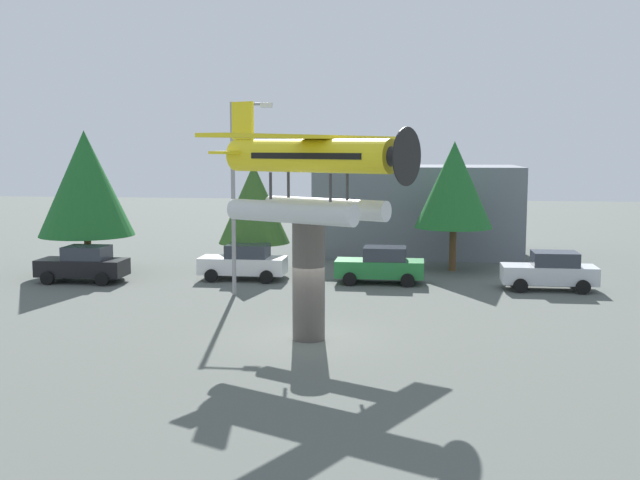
{
  "coord_description": "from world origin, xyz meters",
  "views": [
    {
      "loc": [
        3.6,
        -25.13,
        6.48
      ],
      "look_at": [
        0.0,
        3.0,
        3.03
      ],
      "focal_mm": 43.04,
      "sensor_mm": 36.0,
      "label": 1
    }
  ],
  "objects_px": {
    "car_mid_white": "(244,262)",
    "storefront_building": "(417,210)",
    "tree_center_back": "(454,185)",
    "tree_east": "(254,204)",
    "car_distant_silver": "(550,271)",
    "car_near_black": "(84,264)",
    "streetlight_primary": "(237,185)",
    "car_far_green": "(381,265)",
    "tree_west": "(85,183)",
    "display_pedestal": "(309,280)",
    "floatplane_monument": "(312,170)"
  },
  "relations": [
    {
      "from": "car_mid_white",
      "to": "storefront_building",
      "type": "xyz_separation_m",
      "value": [
        8.38,
        10.81,
        1.79
      ]
    },
    {
      "from": "tree_center_back",
      "to": "tree_east",
      "type": "bearing_deg",
      "value": -169.85
    },
    {
      "from": "storefront_building",
      "to": "car_distant_silver",
      "type": "bearing_deg",
      "value": -62.61
    },
    {
      "from": "car_near_black",
      "to": "streetlight_primary",
      "type": "xyz_separation_m",
      "value": [
        8.14,
        -2.18,
        3.96
      ]
    },
    {
      "from": "car_mid_white",
      "to": "car_far_green",
      "type": "relative_size",
      "value": 1.0
    },
    {
      "from": "car_far_green",
      "to": "car_distant_silver",
      "type": "bearing_deg",
      "value": 174.42
    },
    {
      "from": "streetlight_primary",
      "to": "storefront_building",
      "type": "height_order",
      "value": "streetlight_primary"
    },
    {
      "from": "car_mid_white",
      "to": "car_distant_silver",
      "type": "bearing_deg",
      "value": 176.62
    },
    {
      "from": "storefront_building",
      "to": "tree_west",
      "type": "distance_m",
      "value": 19.59
    },
    {
      "from": "display_pedestal",
      "to": "storefront_building",
      "type": "bearing_deg",
      "value": 80.76
    },
    {
      "from": "car_mid_white",
      "to": "car_far_green",
      "type": "xyz_separation_m",
      "value": [
        6.7,
        -0.1,
        0.0
      ]
    },
    {
      "from": "floatplane_monument",
      "to": "car_distant_silver",
      "type": "xyz_separation_m",
      "value": [
        9.51,
        10.39,
        -4.83
      ]
    },
    {
      "from": "floatplane_monument",
      "to": "tree_east",
      "type": "bearing_deg",
      "value": 136.8
    },
    {
      "from": "tree_west",
      "to": "tree_east",
      "type": "distance_m",
      "value": 8.63
    },
    {
      "from": "tree_west",
      "to": "car_near_black",
      "type": "bearing_deg",
      "value": -70.52
    },
    {
      "from": "floatplane_monument",
      "to": "car_far_green",
      "type": "distance_m",
      "value": 12.28
    },
    {
      "from": "storefront_building",
      "to": "tree_center_back",
      "type": "distance_m",
      "value": 7.2
    },
    {
      "from": "tree_east",
      "to": "car_distant_silver",
      "type": "bearing_deg",
      "value": -12.3
    },
    {
      "from": "display_pedestal",
      "to": "storefront_building",
      "type": "distance_m",
      "value": 22.3
    },
    {
      "from": "floatplane_monument",
      "to": "streetlight_primary",
      "type": "height_order",
      "value": "streetlight_primary"
    },
    {
      "from": "display_pedestal",
      "to": "tree_east",
      "type": "relative_size",
      "value": 0.72
    },
    {
      "from": "car_far_green",
      "to": "storefront_building",
      "type": "xyz_separation_m",
      "value": [
        1.68,
        10.91,
        1.79
      ]
    },
    {
      "from": "car_far_green",
      "to": "tree_center_back",
      "type": "relative_size",
      "value": 0.62
    },
    {
      "from": "car_near_black",
      "to": "tree_west",
      "type": "xyz_separation_m",
      "value": [
        -0.9,
        2.56,
        3.75
      ]
    },
    {
      "from": "display_pedestal",
      "to": "tree_west",
      "type": "height_order",
      "value": "tree_west"
    },
    {
      "from": "car_near_black",
      "to": "car_far_green",
      "type": "relative_size",
      "value": 1.0
    },
    {
      "from": "car_near_black",
      "to": "storefront_building",
      "type": "relative_size",
      "value": 0.35
    },
    {
      "from": "tree_east",
      "to": "car_mid_white",
      "type": "bearing_deg",
      "value": -90.8
    },
    {
      "from": "car_distant_silver",
      "to": "tree_east",
      "type": "xyz_separation_m",
      "value": [
        -14.39,
        3.14,
        2.7
      ]
    },
    {
      "from": "display_pedestal",
      "to": "car_near_black",
      "type": "xyz_separation_m",
      "value": [
        -12.32,
        9.56,
        -1.14
      ]
    },
    {
      "from": "display_pedestal",
      "to": "car_far_green",
      "type": "xyz_separation_m",
      "value": [
        1.9,
        11.09,
        -1.14
      ]
    },
    {
      "from": "car_near_black",
      "to": "tree_west",
      "type": "height_order",
      "value": "tree_west"
    },
    {
      "from": "car_far_green",
      "to": "car_near_black",
      "type": "bearing_deg",
      "value": 6.16
    },
    {
      "from": "display_pedestal",
      "to": "car_mid_white",
      "type": "distance_m",
      "value": 12.23
    },
    {
      "from": "car_mid_white",
      "to": "storefront_building",
      "type": "bearing_deg",
      "value": -127.78
    },
    {
      "from": "car_far_green",
      "to": "streetlight_primary",
      "type": "relative_size",
      "value": 0.5
    },
    {
      "from": "floatplane_monument",
      "to": "tree_west",
      "type": "distance_m",
      "value": 18.09
    },
    {
      "from": "floatplane_monument",
      "to": "storefront_building",
      "type": "xyz_separation_m",
      "value": [
        3.46,
        22.06,
        -3.04
      ]
    },
    {
      "from": "display_pedestal",
      "to": "car_near_black",
      "type": "height_order",
      "value": "display_pedestal"
    },
    {
      "from": "car_far_green",
      "to": "tree_east",
      "type": "xyz_separation_m",
      "value": [
        -6.67,
        2.38,
        2.7
      ]
    },
    {
      "from": "car_mid_white",
      "to": "tree_west",
      "type": "bearing_deg",
      "value": -6.29
    },
    {
      "from": "display_pedestal",
      "to": "storefront_building",
      "type": "xyz_separation_m",
      "value": [
        3.58,
        22.0,
        0.65
      ]
    },
    {
      "from": "car_distant_silver",
      "to": "streetlight_primary",
      "type": "relative_size",
      "value": 0.5
    },
    {
      "from": "tree_center_back",
      "to": "storefront_building",
      "type": "bearing_deg",
      "value": 105.65
    },
    {
      "from": "car_mid_white",
      "to": "tree_east",
      "type": "xyz_separation_m",
      "value": [
        0.03,
        2.29,
        2.7
      ]
    },
    {
      "from": "car_far_green",
      "to": "tree_west",
      "type": "xyz_separation_m",
      "value": [
        -15.12,
        1.03,
        3.75
      ]
    },
    {
      "from": "storefront_building",
      "to": "display_pedestal",
      "type": "bearing_deg",
      "value": -99.24
    },
    {
      "from": "car_near_black",
      "to": "floatplane_monument",
      "type": "bearing_deg",
      "value": 142.28
    },
    {
      "from": "car_far_green",
      "to": "display_pedestal",
      "type": "bearing_deg",
      "value": 80.3
    },
    {
      "from": "display_pedestal",
      "to": "tree_west",
      "type": "xyz_separation_m",
      "value": [
        -13.22,
        12.12,
        2.61
      ]
    }
  ]
}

